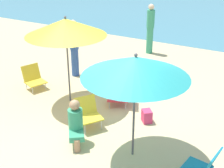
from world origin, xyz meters
name	(u,v)px	position (x,y,z in m)	size (l,w,h in m)	color
ground_plane	(100,134)	(0.00, 0.00, 0.00)	(40.00, 40.00, 0.00)	#CCB789
umbrella_teal	(135,67)	(0.89, -0.27, 1.78)	(1.86, 1.86, 2.02)	#4C4C51
umbrella_yellow	(66,27)	(-1.46, 0.90, 1.90)	(1.90, 1.90, 2.16)	#4C4C51
beach_chair_a	(88,112)	(-0.41, 0.15, 0.34)	(0.70, 0.69, 0.65)	gold
beach_chair_c	(122,95)	(-0.20, 1.35, 0.27)	(0.73, 0.67, 0.55)	red
beach_chair_d	(33,78)	(-2.79, 1.03, 0.30)	(0.68, 0.65, 0.63)	gold
beach_chair_e	(203,166)	(2.23, -0.42, 0.37)	(0.59, 0.54, 0.71)	teal
person_a	(74,48)	(-2.32, 2.31, 0.87)	(0.26, 0.26, 1.69)	#2D519E
person_b	(150,28)	(-1.24, 5.35, 0.90)	(0.27, 0.27, 1.75)	#389970
person_d	(76,122)	(-0.25, -0.49, 0.47)	(0.48, 0.52, 0.93)	#389970
beach_bag	(147,116)	(0.64, 0.94, 0.14)	(0.24, 0.19, 0.28)	#DB3866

